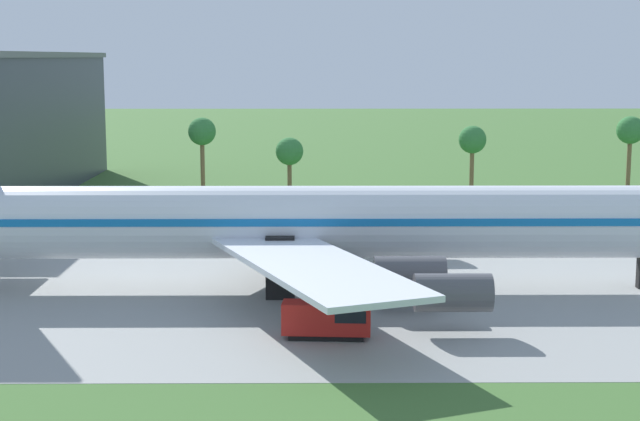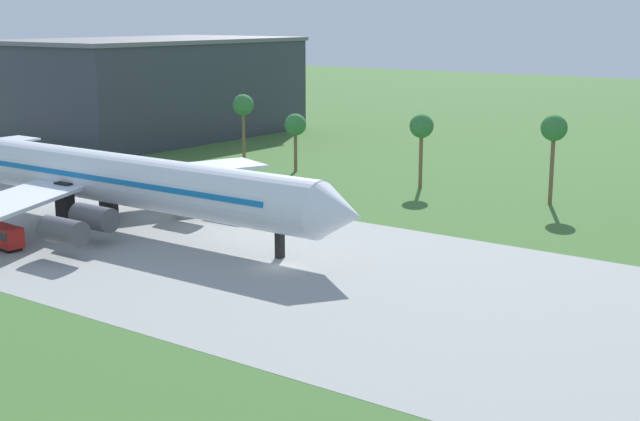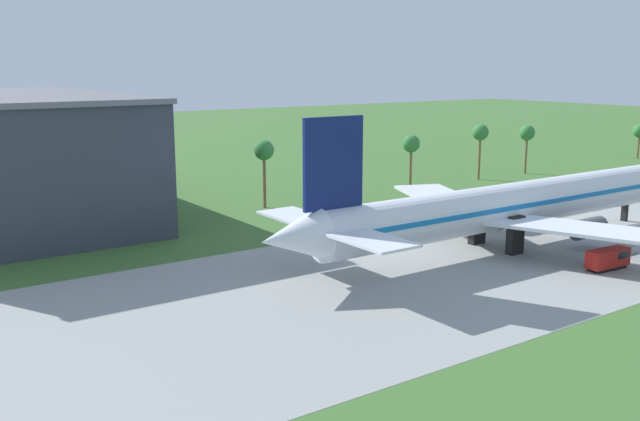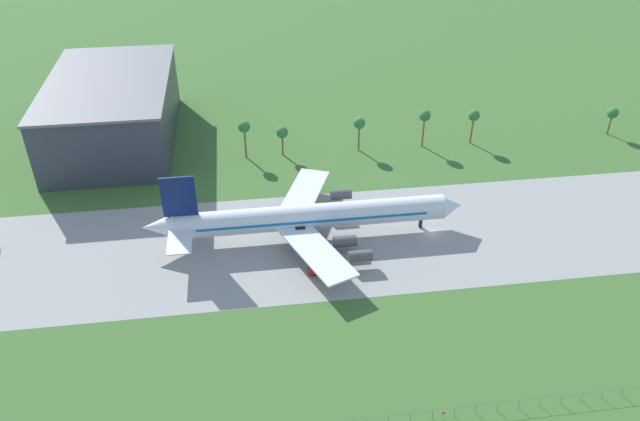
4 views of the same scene
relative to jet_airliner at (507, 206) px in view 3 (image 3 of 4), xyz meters
name	(u,v)px [view 3 (image 3 of 4)]	position (x,y,z in m)	size (l,w,h in m)	color
jet_airliner	(507,206)	(0.00, 0.00, 0.00)	(79.27, 51.52, 19.60)	silver
baggage_tug	(609,258)	(1.83, -15.10, -4.42)	(6.43, 2.42, 2.64)	black
palm_tree_row	(458,142)	(34.80, 43.56, 3.08)	(121.63, 3.60, 12.33)	brown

